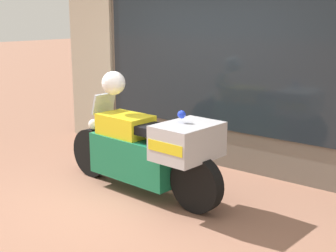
{
  "coord_description": "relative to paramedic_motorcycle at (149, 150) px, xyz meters",
  "views": [
    {
      "loc": [
        3.57,
        -3.61,
        2.11
      ],
      "look_at": [
        -0.02,
        0.85,
        0.74
      ],
      "focal_mm": 50.0,
      "sensor_mm": 36.0,
      "label": 1
    }
  ],
  "objects": [
    {
      "name": "shop_building",
      "position": [
        -0.52,
        1.66,
        1.28
      ],
      "size": [
        5.85,
        0.55,
        3.67
      ],
      "color": "#6B6056",
      "rests_on": "ground"
    },
    {
      "name": "ground_plane",
      "position": [
        -0.1,
        -0.34,
        -0.56
      ],
      "size": [
        60.0,
        60.0,
        0.0
      ],
      "primitive_type": "plane",
      "color": "#8E604C"
    },
    {
      "name": "window_display",
      "position": [
        0.31,
        1.69,
        -0.08
      ],
      "size": [
        4.43,
        0.3,
        2.04
      ],
      "color": "slate",
      "rests_on": "ground"
    },
    {
      "name": "white_helmet",
      "position": [
        -0.59,
        0.03,
        0.73
      ],
      "size": [
        0.29,
        0.29,
        0.29
      ],
      "primitive_type": "sphere",
      "color": "white",
      "rests_on": "paramedic_motorcycle"
    },
    {
      "name": "paramedic_motorcycle",
      "position": [
        0.0,
        0.0,
        0.0
      ],
      "size": [
        2.41,
        0.76,
        1.15
      ],
      "rotation": [
        0.0,
        0.0,
        3.09
      ],
      "color": "black",
      "rests_on": "ground"
    }
  ]
}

